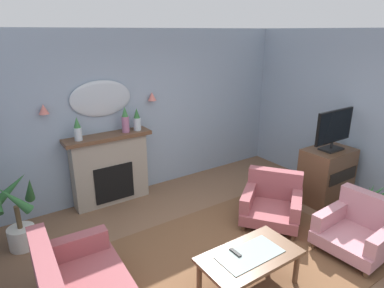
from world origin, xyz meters
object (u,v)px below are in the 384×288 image
object	(u,v)px
mantel_vase_centre	(137,120)
coffee_table	(250,259)
wall_sconce_right	(152,96)
armchair_by_coffee_table	(359,228)
tv_flatscreen	(334,129)
wall_sconce_left	(43,109)
mantel_vase_right	(125,120)
potted_plant_tall_palm	(18,217)
mantel_vase_left	(78,130)
potted_plant_small_fern	(378,207)
tv_remote	(235,253)
armchair_near_fireplace	(272,201)
tv_cabinet	(326,175)
fireplace	(110,169)
wall_mirror	(101,98)

from	to	relation	value
mantel_vase_centre	coffee_table	bearing A→B (deg)	-89.97
wall_sconce_right	armchair_by_coffee_table	distance (m)	3.62
tv_flatscreen	wall_sconce_left	bearing A→B (deg)	151.65
mantel_vase_right	potted_plant_tall_palm	world-z (taller)	mantel_vase_right
mantel_vase_left	potted_plant_small_fern	xyz separation A→B (m)	(3.25, -2.85, -0.98)
mantel_vase_right	mantel_vase_centre	world-z (taller)	mantel_vase_right
mantel_vase_centre	armchair_by_coffee_table	size ratio (longest dim) A/B	0.42
wall_sconce_right	potted_plant_tall_palm	bearing A→B (deg)	-164.92
wall_sconce_left	tv_remote	distance (m)	3.22
armchair_near_fireplace	tv_cabinet	bearing A→B (deg)	-2.87
mantel_vase_left	mantel_vase_centre	size ratio (longest dim) A/B	0.98
fireplace	wall_sconce_right	bearing A→B (deg)	6.16
wall_mirror	armchair_by_coffee_table	bearing A→B (deg)	-55.57
armchair_near_fireplace	potted_plant_small_fern	distance (m)	1.44
armchair_by_coffee_table	tv_cabinet	size ratio (longest dim) A/B	0.96
tv_remote	tv_cabinet	bearing A→B (deg)	14.94
armchair_near_fireplace	coffee_table	bearing A→B (deg)	-146.13
fireplace	coffee_table	xyz separation A→B (m)	(0.50, -2.72, -0.19)
potted_plant_tall_palm	potted_plant_small_fern	distance (m)	4.85
mantel_vase_right	mantel_vase_centre	distance (m)	0.20
fireplace	tv_flatscreen	size ratio (longest dim) A/B	1.62
tv_cabinet	mantel_vase_centre	bearing A→B (deg)	142.07
mantel_vase_left	coffee_table	world-z (taller)	mantel_vase_left
mantel_vase_right	wall_sconce_right	xyz separation A→B (m)	(0.55, 0.12, 0.31)
mantel_vase_right	mantel_vase_left	bearing A→B (deg)	180.00
fireplace	wall_sconce_left	world-z (taller)	wall_sconce_left
mantel_vase_centre	tv_cabinet	distance (m)	3.23
tv_remote	tv_cabinet	xyz separation A→B (m)	(2.57, 0.69, -0.00)
fireplace	armchair_by_coffee_table	world-z (taller)	fireplace
mantel_vase_left	potted_plant_tall_palm	size ratio (longest dim) A/B	0.35
armchair_by_coffee_table	tv_cabinet	distance (m)	1.33
coffee_table	wall_sconce_right	bearing A→B (deg)	82.94
mantel_vase_centre	wall_sconce_left	world-z (taller)	wall_sconce_left
wall_sconce_right	potted_plant_small_fern	size ratio (longest dim) A/B	0.21
wall_mirror	potted_plant_small_fern	size ratio (longest dim) A/B	1.46
mantel_vase_left	mantel_vase_right	size ratio (longest dim) A/B	0.85
wall_sconce_right	armchair_by_coffee_table	world-z (taller)	wall_sconce_right
mantel_vase_right	potted_plant_small_fern	world-z (taller)	mantel_vase_right
tv_remote	armchair_by_coffee_table	size ratio (longest dim) A/B	0.18
armchair_near_fireplace	tv_remote	bearing A→B (deg)	-151.59
mantel_vase_left	potted_plant_small_fern	distance (m)	4.43
wall_mirror	tv_cabinet	size ratio (longest dim) A/B	1.07
armchair_by_coffee_table	potted_plant_small_fern	distance (m)	0.66
tv_remote	armchair_by_coffee_table	bearing A→B (deg)	-11.95
mantel_vase_left	potted_plant_small_fern	world-z (taller)	mantel_vase_left
mantel_vase_left	mantel_vase_centre	distance (m)	0.95
tv_cabinet	armchair_near_fireplace	bearing A→B (deg)	177.13
tv_remote	potted_plant_tall_palm	world-z (taller)	potted_plant_tall_palm
wall_mirror	wall_sconce_left	xyz separation A→B (m)	(-0.85, -0.05, -0.05)
tv_remote	mantel_vase_left	bearing A→B (deg)	107.80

